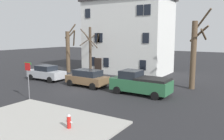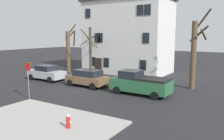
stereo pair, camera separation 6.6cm
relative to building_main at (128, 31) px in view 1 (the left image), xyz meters
The scene contains 12 objects.
ground_plane 13.51m from the building_main, 83.66° to the right, with size 120.00×120.00×0.00m, color #262628.
sidewalk_slab 21.30m from the building_main, 76.40° to the right, with size 9.09×6.28×0.12m, color #A8A59E.
building_main is the anchor object (origin of this frame).
tree_bare_near 8.59m from the building_main, 146.89° to the right, with size 2.44×1.63×6.67m.
tree_bare_mid 6.06m from the building_main, 120.76° to the right, with size 3.16×3.17×6.14m.
tree_bare_far 11.95m from the building_main, 29.43° to the right, with size 2.02×2.31×7.57m.
car_silver_sedan 12.42m from the building_main, 116.29° to the right, with size 4.61×2.14×1.71m.
car_brown_wagon 11.43m from the building_main, 84.83° to the right, with size 4.43×2.26×1.69m.
pickup_truck_green 13.31m from the building_main, 56.77° to the right, with size 5.26×2.35×2.05m.
fire_hydrant 21.39m from the building_main, 70.59° to the right, with size 0.42×0.22×0.79m.
street_sign_pole 17.10m from the building_main, 89.81° to the right, with size 0.76×0.07×3.02m.
bicycle_leaning 7.64m from the building_main, 113.72° to the right, with size 1.74×0.31×1.03m.
Camera 1 is at (13.91, -16.39, 5.13)m, focal length 37.33 mm.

